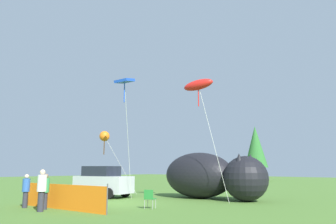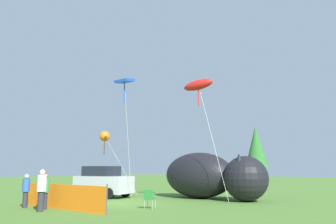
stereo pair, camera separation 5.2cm
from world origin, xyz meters
name	(u,v)px [view 2 (the right image)]	position (x,y,z in m)	size (l,w,h in m)	color
ground_plane	(115,204)	(0.00, 0.00, 0.00)	(120.00, 120.00, 0.00)	#4C752D
parked_car	(103,182)	(-3.69, 1.82, 1.00)	(4.19, 2.55, 2.03)	#B7BCC1
folding_chair	(149,197)	(3.10, -0.35, 0.53)	(0.64, 0.64, 0.89)	#267F33
inflatable_cat	(210,177)	(2.27, 5.70, 1.34)	(7.17, 3.11, 2.89)	black
safety_fence	(60,197)	(0.13, -3.30, 0.57)	(6.36, 0.77, 1.26)	orange
spectator_in_blue_shirt	(45,190)	(-0.29, -3.86, 0.89)	(0.36, 0.36, 1.64)	#2D2D38
spectator_in_white_shirt	(41,188)	(0.32, -4.34, 1.00)	(0.40, 0.40, 1.84)	#2D2D38
spectator_in_green_shirt	(26,189)	(-1.62, -4.20, 0.87)	(0.35, 0.35, 1.60)	#2D2D38
kite_blue_box	(125,83)	(-0.17, 0.64, 6.89)	(2.04, 2.52, 7.21)	silver
kite_red_lizard	(198,85)	(3.03, 3.65, 6.77)	(2.43, 1.37, 7.26)	silver
kite_orange_flower	(105,136)	(-4.53, 2.45, 4.12)	(0.96, 2.98, 4.51)	silver
horizon_tree_east	(256,147)	(-9.87, 34.20, 5.07)	(3.46, 3.46, 8.25)	brown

